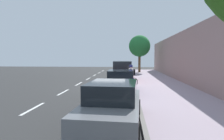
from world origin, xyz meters
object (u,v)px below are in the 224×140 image
Objects in this scene: parked_sedan_tan_far at (124,70)px; parked_sedan_dark_blue_second at (120,82)px; street_tree_mid_block at (140,46)px; bicycle_at_curb at (128,82)px; parked_sedan_grey_nearest at (113,105)px; parked_suv_red_mid at (122,71)px; cyclist_with_backpack at (131,73)px.

parked_sedan_dark_blue_second is at bearing -90.01° from parked_sedan_tan_far.
bicycle_at_curb is at bearing -96.93° from street_tree_mid_block.
parked_sedan_grey_nearest is at bearing -93.64° from bicycle_at_curb.
parked_suv_red_mid is at bearing 90.43° from parked_sedan_dark_blue_second.
parked_suv_red_mid is 3.04× the size of bicycle_at_curb.
cyclist_with_backpack is (0.76, 2.53, 0.36)m from parked_sedan_dark_blue_second.
parked_sedan_tan_far is at bearing 89.99° from parked_sedan_dark_blue_second.
parked_sedan_tan_far is at bearing 89.88° from parked_sedan_grey_nearest.
cyclist_with_backpack is at bearing 73.33° from parked_sedan_dark_blue_second.
parked_sedan_grey_nearest is at bearing -95.30° from cyclist_with_backpack.
bicycle_at_curb is (0.57, 9.02, -0.37)m from parked_sedan_grey_nearest.
parked_suv_red_mid reaches higher than parked_sedan_dark_blue_second.
parked_sedan_grey_nearest is at bearing -90.12° from parked_sedan_tan_far.
street_tree_mid_block is at bearing 84.13° from cyclist_with_backpack.
bicycle_at_curb is at bearing 116.64° from cyclist_with_backpack.
parked_suv_red_mid reaches higher than cyclist_with_backpack.
street_tree_mid_block is (2.27, 17.26, 3.29)m from parked_sedan_dark_blue_second.
parked_suv_red_mid is 0.86× the size of street_tree_mid_block.
parked_sedan_tan_far is 5.67m from street_tree_mid_block.
bicycle_at_curb is at bearing 86.36° from parked_sedan_grey_nearest.
parked_suv_red_mid is 1.07× the size of parked_sedan_tan_far.
parked_sedan_grey_nearest is at bearing -90.37° from parked_sedan_dark_blue_second.
parked_suv_red_mid reaches higher than parked_sedan_grey_nearest.
parked_sedan_grey_nearest is 0.81× the size of street_tree_mid_block.
parked_sedan_dark_blue_second is 2.46× the size of cyclist_with_backpack.
parked_sedan_tan_far is 2.85× the size of bicycle_at_curb.
cyclist_with_backpack is at bearing -95.87° from street_tree_mid_block.
parked_sedan_dark_blue_second is at bearing -106.67° from cyclist_with_backpack.
cyclist_with_backpack is (0.80, -3.87, 0.08)m from parked_suv_red_mid.
street_tree_mid_block is (1.74, 14.29, 3.67)m from bicycle_at_curb.
parked_sedan_dark_blue_second is 2.83× the size of bicycle_at_curb.
bicycle_at_curb is (0.58, -3.43, -0.65)m from parked_suv_red_mid.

